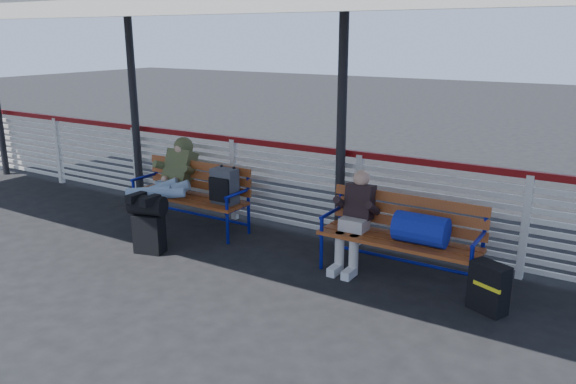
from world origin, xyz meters
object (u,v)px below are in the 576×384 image
Objects in this scene: bench_left at (203,188)px; luggage_stack at (149,222)px; bench_right at (411,229)px; companion_person at (355,219)px; traveler_man at (166,185)px; suitcase_side at (489,288)px.

luggage_stack is at bearing -90.89° from bench_left.
companion_person reaches higher than bench_right.
bench_right is at bearing 4.24° from traveler_man.
bench_left is 3.58× the size of suitcase_side.
suitcase_side is (1.60, -0.30, -0.34)m from companion_person.
luggage_stack is 0.46× the size of traveler_man.
companion_person is at bearing -2.45° from bench_left.
luggage_stack is 3.19m from bench_right.
companion_person is at bearing -179.20° from bench_right.
companion_person is 2.27× the size of suitcase_side.
bench_right is at bearing -1.73° from bench_left.
luggage_stack is at bearing -63.30° from traveler_man.
companion_person is at bearing -167.14° from suitcase_side.
bench_left is 1.57× the size of companion_person.
luggage_stack is 0.65× the size of companion_person.
companion_person is (-0.67, -0.01, 0.01)m from bench_right.
bench_right is 1.57× the size of companion_person.
traveler_man reaches higher than luggage_stack.
luggage_stack is 0.81m from traveler_man.
suitcase_side is (3.98, 0.63, -0.15)m from luggage_stack.
traveler_man is 3.25× the size of suitcase_side.
traveler_man is 4.34m from suitcase_side.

